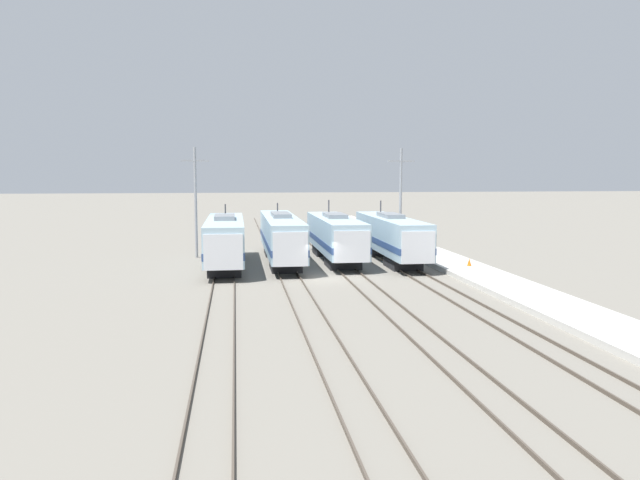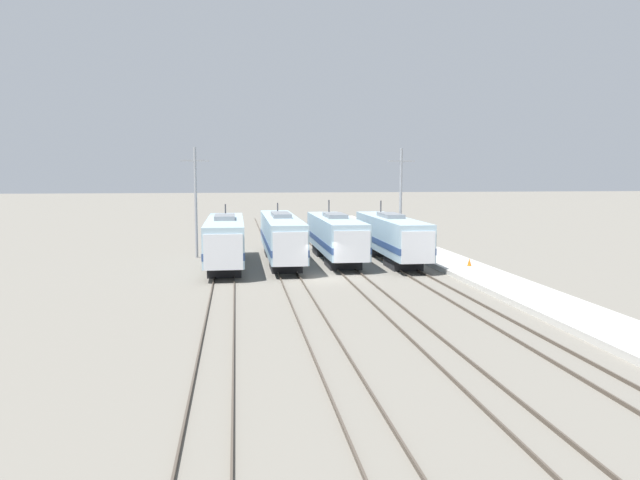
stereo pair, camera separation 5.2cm
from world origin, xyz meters
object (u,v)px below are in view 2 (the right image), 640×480
locomotive_far_left (225,241)px  locomotive_far_right (392,237)px  locomotive_center_left (281,237)px  traffic_cone (469,262)px  locomotive_center_right (336,237)px  catenary_tower_right (401,198)px  catenary_tower_left (196,199)px

locomotive_far_left → locomotive_far_right: bearing=5.9°
locomotive_center_left → traffic_cone: 15.71m
locomotive_center_right → traffic_cone: bearing=-35.6°
locomotive_far_left → traffic_cone: size_ratio=26.58×
locomotive_center_left → catenary_tower_right: bearing=19.2°
catenary_tower_left → locomotive_center_left: bearing=-28.5°
traffic_cone → locomotive_center_right: bearing=144.4°
locomotive_far_left → catenary_tower_left: size_ratio=1.63×
locomotive_far_right → traffic_cone: (4.76, -5.68, -1.45)m
locomotive_far_right → catenary_tower_right: (2.05, 4.92, 3.18)m
locomotive_center_right → locomotive_far_left: bearing=-164.9°
locomotive_far_left → locomotive_center_left: locomotive_far_left is taller
locomotive_far_left → locomotive_center_left: (4.71, 2.37, -0.00)m
locomotive_center_left → locomotive_center_right: locomotive_center_right is taller
locomotive_center_right → catenary_tower_left: catenary_tower_left is taller
locomotive_far_left → locomotive_far_right: locomotive_far_right is taller
catenary_tower_left → traffic_cone: size_ratio=16.28×
locomotive_far_left → catenary_tower_right: 17.66m
locomotive_center_left → catenary_tower_left: catenary_tower_left is taller
catenary_tower_left → traffic_cone: (21.54, -10.60, -4.63)m
catenary_tower_left → catenary_tower_right: 18.82m
locomotive_center_left → locomotive_far_right: size_ratio=1.11×
locomotive_center_right → catenary_tower_left: (-12.07, 3.83, 3.19)m
locomotive_center_left → catenary_tower_left: size_ratio=1.90×
locomotive_center_left → locomotive_far_right: 9.46m
locomotive_far_left → traffic_cone: (18.89, -4.23, -1.50)m
traffic_cone → locomotive_center_left: bearing=155.0°
catenary_tower_right → locomotive_far_right: bearing=-112.6°
locomotive_far_left → locomotive_far_right: (14.13, 1.45, -0.04)m
locomotive_center_right → catenary_tower_left: size_ratio=1.65×
locomotive_center_left → locomotive_center_right: (4.71, 0.17, -0.05)m
locomotive_far_left → locomotive_center_right: locomotive_center_right is taller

